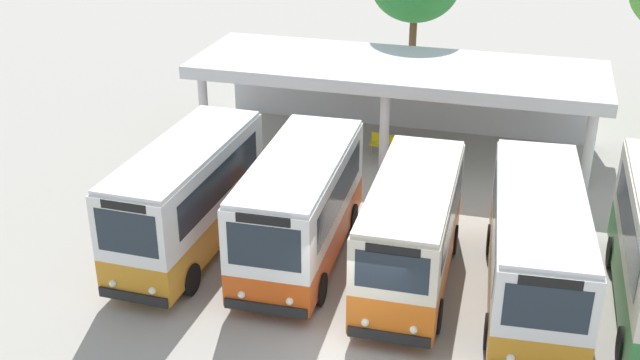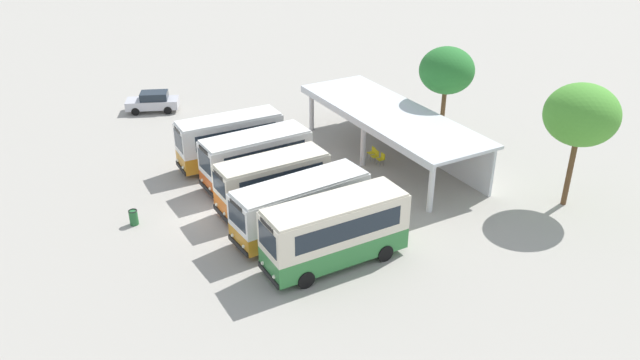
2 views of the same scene
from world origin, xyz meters
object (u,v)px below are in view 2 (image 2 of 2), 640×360
(city_bus_second_in_row, at_px, (256,157))
(waiting_chair_second_from_end, at_px, (376,155))
(city_bus_middle_cream, at_px, (273,181))
(waiting_chair_end_by_column, at_px, (372,152))
(city_bus_fifth_blue, at_px, (335,230))
(city_bus_nearest_orange, at_px, (230,139))
(city_bus_fourth_amber, at_px, (301,205))
(waiting_chair_middle_seat, at_px, (381,158))
(litter_bin_apron, at_px, (134,217))
(parked_car_flank, at_px, (153,101))

(city_bus_second_in_row, xyz_separation_m, waiting_chair_second_from_end, (1.08, 8.25, -1.30))
(city_bus_middle_cream, bearing_deg, waiting_chair_end_by_column, 107.71)
(city_bus_fifth_blue, height_order, waiting_chair_end_by_column, city_bus_fifth_blue)
(city_bus_nearest_orange, relative_size, waiting_chair_second_from_end, 8.17)
(city_bus_second_in_row, height_order, waiting_chair_second_from_end, city_bus_second_in_row)
(city_bus_fourth_amber, relative_size, city_bus_fifth_blue, 1.04)
(city_bus_second_in_row, bearing_deg, waiting_chair_second_from_end, 82.55)
(city_bus_fourth_amber, xyz_separation_m, city_bus_fifth_blue, (3.31, 0.18, 0.19))
(city_bus_second_in_row, distance_m, waiting_chair_middle_seat, 8.60)
(waiting_chair_middle_seat, height_order, litter_bin_apron, litter_bin_apron)
(city_bus_middle_cream, relative_size, city_bus_fifth_blue, 0.90)
(waiting_chair_end_by_column, relative_size, litter_bin_apron, 0.96)
(waiting_chair_middle_seat, bearing_deg, city_bus_middle_cream, -79.31)
(city_bus_middle_cream, xyz_separation_m, litter_bin_apron, (-2.07, -7.64, -1.30))
(waiting_chair_second_from_end, bearing_deg, litter_bin_apron, -89.42)
(city_bus_nearest_orange, bearing_deg, city_bus_fourth_amber, 0.44)
(litter_bin_apron, bearing_deg, city_bus_middle_cream, 74.85)
(city_bus_nearest_orange, xyz_separation_m, litter_bin_apron, (4.56, -7.67, -1.42))
(city_bus_fifth_blue, bearing_deg, city_bus_nearest_orange, -178.90)
(city_bus_fourth_amber, distance_m, parked_car_flank, 22.70)
(waiting_chair_end_by_column, bearing_deg, parked_car_flank, -147.44)
(city_bus_fifth_blue, distance_m, waiting_chair_end_by_column, 12.80)
(city_bus_second_in_row, height_order, litter_bin_apron, city_bus_second_in_row)
(city_bus_fifth_blue, relative_size, waiting_chair_second_from_end, 8.69)
(waiting_chair_middle_seat, bearing_deg, city_bus_fifth_blue, -45.72)
(city_bus_middle_cream, bearing_deg, city_bus_fifth_blue, 2.45)
(city_bus_middle_cream, distance_m, city_bus_fifth_blue, 6.64)
(parked_car_flank, bearing_deg, city_bus_fifth_blue, 4.40)
(waiting_chair_end_by_column, bearing_deg, litter_bin_apron, -87.41)
(city_bus_middle_cream, xyz_separation_m, waiting_chair_second_from_end, (-2.24, 8.69, -1.23))
(city_bus_fifth_blue, bearing_deg, city_bus_fourth_amber, -176.91)
(city_bus_middle_cream, distance_m, waiting_chair_second_from_end, 9.06)
(city_bus_middle_cream, height_order, city_bus_fourth_amber, city_bus_middle_cream)
(city_bus_second_in_row, xyz_separation_m, city_bus_middle_cream, (3.32, -0.44, -0.07))
(city_bus_nearest_orange, relative_size, city_bus_second_in_row, 1.01)
(waiting_chair_second_from_end, relative_size, waiting_chair_middle_seat, 1.00)
(litter_bin_apron, bearing_deg, waiting_chair_second_from_end, 90.58)
(waiting_chair_middle_seat, bearing_deg, city_bus_second_in_row, -101.25)
(city_bus_nearest_orange, distance_m, city_bus_fifth_blue, 13.26)
(waiting_chair_second_from_end, bearing_deg, city_bus_fifth_blue, -43.49)
(city_bus_fourth_amber, bearing_deg, city_bus_nearest_orange, -179.56)
(city_bus_fifth_blue, bearing_deg, waiting_chair_end_by_column, 137.92)
(city_bus_nearest_orange, xyz_separation_m, parked_car_flank, (-12.66, -1.74, -1.05))
(city_bus_nearest_orange, relative_size, waiting_chair_middle_seat, 8.17)
(waiting_chair_middle_seat, bearing_deg, waiting_chair_end_by_column, 178.54)
(city_bus_middle_cream, relative_size, waiting_chair_middle_seat, 7.79)
(city_bus_nearest_orange, bearing_deg, parked_car_flank, -172.18)
(city_bus_fifth_blue, distance_m, litter_bin_apron, 11.86)
(waiting_chair_second_from_end, height_order, waiting_chair_middle_seat, same)
(city_bus_middle_cream, distance_m, parked_car_flank, 19.39)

